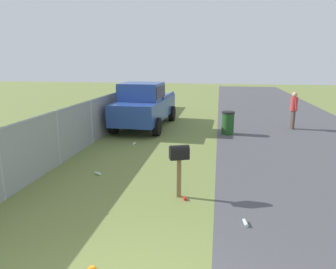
{
  "coord_description": "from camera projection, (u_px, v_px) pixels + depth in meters",
  "views": [
    {
      "loc": [
        -2.52,
        -0.92,
        3.05
      ],
      "look_at": [
        5.06,
        0.32,
        1.21
      ],
      "focal_mm": 33.2,
      "sensor_mm": 36.0,
      "label": 1
    }
  ],
  "objects": [
    {
      "name": "litter_bottle_by_mailbox",
      "position": [
        98.0,
        173.0,
        8.5
      ],
      "size": [
        0.17,
        0.22,
        0.07
      ],
      "primitive_type": "cylinder",
      "rotation": [
        0.0,
        1.57,
        4.16
      ],
      "color": "#B2D8BF",
      "rests_on": "ground"
    },
    {
      "name": "pedestrian",
      "position": [
        294.0,
        108.0,
        13.97
      ],
      "size": [
        0.48,
        0.3,
        1.68
      ],
      "rotation": [
        0.0,
        0.0,
        4.92
      ],
      "color": "#4C4238",
      "rests_on": "ground"
    },
    {
      "name": "litter_can_near_hydrant",
      "position": [
        185.0,
        198.0,
        6.97
      ],
      "size": [
        0.13,
        0.1,
        0.07
      ],
      "primitive_type": "cylinder",
      "rotation": [
        0.0,
        1.57,
        3.44
      ],
      "color": "red",
      "rests_on": "ground"
    },
    {
      "name": "litter_cup_midfield_b",
      "position": [
        134.0,
        144.0,
        11.54
      ],
      "size": [
        0.11,
        0.1,
        0.08
      ],
      "primitive_type": "cylinder",
      "rotation": [
        0.0,
        1.57,
        6.08
      ],
      "color": "white",
      "rests_on": "ground"
    },
    {
      "name": "litter_bottle_midfield_a",
      "position": [
        245.0,
        223.0,
        5.91
      ],
      "size": [
        0.23,
        0.1,
        0.07
      ],
      "primitive_type": "cylinder",
      "rotation": [
        0.0,
        1.57,
        3.31
      ],
      "color": "#B2D8BF",
      "rests_on": "ground"
    },
    {
      "name": "pickup_truck",
      "position": [
        145.0,
        104.0,
        14.29
      ],
      "size": [
        5.21,
        2.28,
        2.09
      ],
      "rotation": [
        0.0,
        0.0,
        3.11
      ],
      "color": "#284793",
      "rests_on": "ground"
    },
    {
      "name": "trash_bin",
      "position": [
        228.0,
        123.0,
        13.11
      ],
      "size": [
        0.54,
        0.54,
        0.97
      ],
      "color": "#1E4C1E",
      "rests_on": "ground"
    },
    {
      "name": "fence_section",
      "position": [
        104.0,
        114.0,
        12.76
      ],
      "size": [
        17.58,
        0.07,
        1.64
      ],
      "color": "#9EA3A8",
      "rests_on": "ground"
    },
    {
      "name": "mailbox",
      "position": [
        179.0,
        156.0,
        6.91
      ],
      "size": [
        0.34,
        0.48,
        1.23
      ],
      "rotation": [
        0.0,
        0.0,
        0.37
      ],
      "color": "brown",
      "rests_on": "ground"
    }
  ]
}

